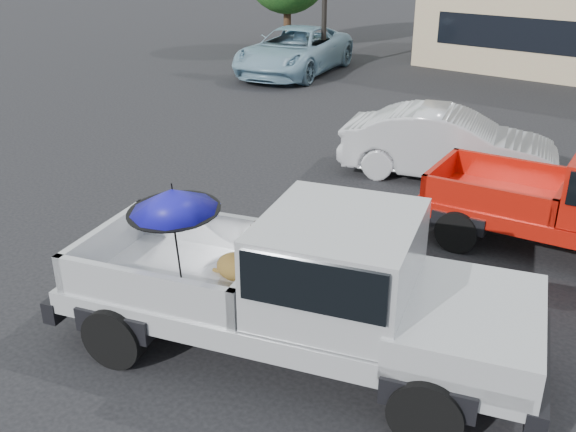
{
  "coord_description": "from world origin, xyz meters",
  "views": [
    {
      "loc": [
        3.49,
        -5.41,
        4.69
      ],
      "look_at": [
        -1.19,
        0.6,
        1.3
      ],
      "focal_mm": 40.0,
      "sensor_mm": 36.0,
      "label": 1
    }
  ],
  "objects": [
    {
      "name": "blue_suv",
      "position": [
        -10.58,
        13.03,
        0.8
      ],
      "size": [
        3.91,
        6.22,
        1.6
      ],
      "primitive_type": "imported",
      "rotation": [
        0.0,
        0.0,
        0.23
      ],
      "color": "#7CA3B9",
      "rests_on": "ground"
    },
    {
      "name": "ground",
      "position": [
        0.0,
        0.0,
        0.0
      ],
      "size": [
        90.0,
        90.0,
        0.0
      ],
      "primitive_type": "plane",
      "color": "black",
      "rests_on": "ground"
    },
    {
      "name": "silver_pickup",
      "position": [
        -0.14,
        -0.2,
        1.05
      ],
      "size": [
        6.02,
        3.56,
        2.06
      ],
      "rotation": [
        0.0,
        0.0,
        0.3
      ],
      "color": "black",
      "rests_on": "ground"
    },
    {
      "name": "silver_sedan",
      "position": [
        -1.64,
        6.5,
        0.71
      ],
      "size": [
        4.55,
        2.72,
        1.42
      ],
      "primitive_type": "imported",
      "rotation": [
        0.0,
        0.0,
        1.88
      ],
      "color": "silver",
      "rests_on": "ground"
    },
    {
      "name": "stripe_left",
      "position": [
        -3.0,
        2.0,
        0.0
      ],
      "size": [
        0.12,
        5.0,
        0.01
      ],
      "primitive_type": "cube",
      "color": "silver",
      "rests_on": "ground"
    }
  ]
}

